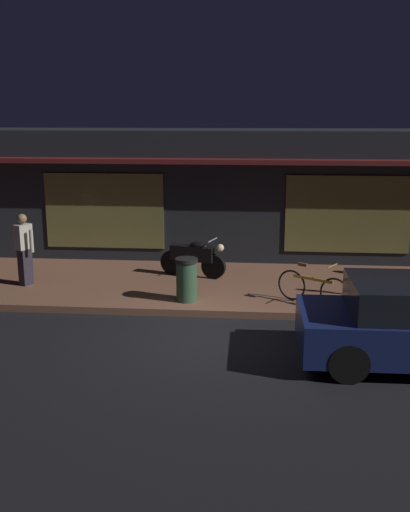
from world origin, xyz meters
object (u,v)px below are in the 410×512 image
(person_photographer, at_px, (24,248))
(bicycle_parked, at_px, (313,288))
(trash_bin, at_px, (187,279))
(motorcycle, at_px, (194,257))

(person_photographer, bearing_deg, bicycle_parked, -7.75)
(bicycle_parked, xyz_separation_m, trash_bin, (-2.64, 0.01, 0.11))
(bicycle_parked, bearing_deg, person_photographer, 172.25)
(trash_bin, bearing_deg, person_photographer, 167.25)
(motorcycle, bearing_deg, person_photographer, -164.58)
(motorcycle, xyz_separation_m, trash_bin, (0.05, -1.93, -0.03))
(person_photographer, relative_size, trash_bin, 1.80)
(motorcycle, relative_size, bicycle_parked, 1.17)
(trash_bin, bearing_deg, motorcycle, 91.51)
(motorcycle, distance_m, person_photographer, 3.98)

